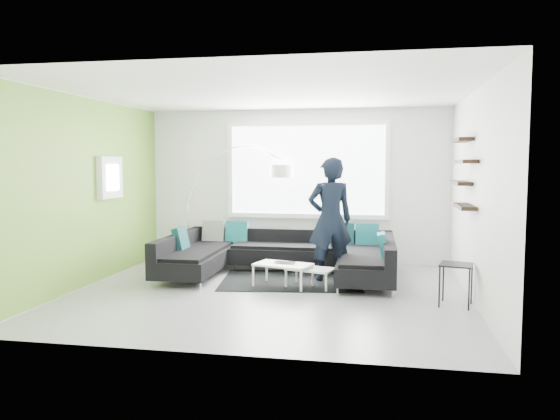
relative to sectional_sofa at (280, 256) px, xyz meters
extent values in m
plane|color=gray|center=(0.04, -1.06, -0.34)|extent=(5.50, 5.50, 0.00)
cube|color=white|center=(0.04, 1.44, 1.06)|extent=(5.50, 0.04, 2.80)
cube|color=white|center=(0.04, -3.56, 1.06)|extent=(5.50, 0.04, 2.80)
cube|color=white|center=(-2.71, -1.06, 1.06)|extent=(0.04, 5.00, 2.80)
cube|color=white|center=(2.79, -1.06, 1.06)|extent=(0.04, 5.00, 2.80)
cube|color=white|center=(0.04, -1.06, 2.46)|extent=(5.50, 5.00, 0.04)
cube|color=#6B9E33|center=(-2.70, -1.06, 1.06)|extent=(0.01, 5.00, 2.80)
cube|color=white|center=(0.24, 1.40, 1.36)|extent=(2.96, 0.06, 1.68)
cube|color=white|center=(-2.64, -0.46, 1.26)|extent=(0.12, 0.66, 0.66)
cube|color=black|center=(2.68, -0.66, 1.36)|extent=(0.20, 1.24, 0.95)
cube|color=black|center=(0.00, 0.00, -0.15)|extent=(3.62, 2.27, 0.38)
cube|color=black|center=(0.00, 0.00, 0.18)|extent=(3.62, 2.27, 0.28)
cube|color=#0C4C51|center=(0.00, 0.00, 0.23)|extent=(3.21, 0.23, 0.40)
cube|color=black|center=(0.22, -0.22, -0.34)|extent=(2.31, 1.81, 0.01)
cube|color=white|center=(0.37, -0.62, -0.17)|extent=(1.18, 0.88, 0.35)
cube|color=black|center=(2.54, -1.29, -0.07)|extent=(0.48, 0.48, 0.54)
imported|color=black|center=(0.81, -0.09, 0.62)|extent=(0.98, 0.89, 1.91)
imported|color=black|center=(0.19, -0.65, 0.02)|extent=(0.34, 0.24, 0.02)
camera|label=1|loc=(1.58, -8.46, 1.50)|focal=35.00mm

